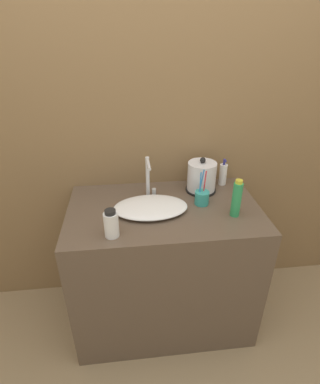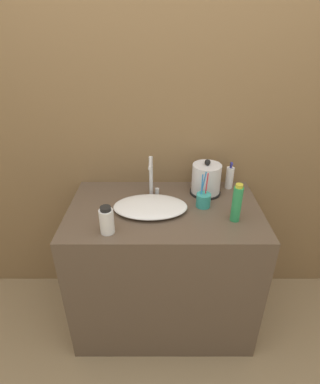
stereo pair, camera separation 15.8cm
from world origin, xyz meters
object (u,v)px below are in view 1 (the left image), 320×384
toothbrush_cup (202,197)px  lotion_bottle (223,174)px  mouthwash_bottle (237,199)px  faucet (149,176)px  shampoo_bottle (111,224)px  electric_kettle (202,178)px

toothbrush_cup → lotion_bottle: toothbrush_cup is taller
mouthwash_bottle → faucet: bearing=149.9°
toothbrush_cup → faucet: bearing=158.0°
toothbrush_cup → shampoo_bottle: (-0.49, -0.24, 0.03)m
electric_kettle → shampoo_bottle: bearing=-143.2°
lotion_bottle → electric_kettle: bearing=-156.1°
electric_kettle → lotion_bottle: (0.15, 0.07, -0.02)m
shampoo_bottle → toothbrush_cup: bearing=25.9°
faucet → lotion_bottle: (0.47, 0.10, -0.07)m
faucet → shampoo_bottle: faucet is taller
mouthwash_bottle → lotion_bottle: bearing=83.6°
faucet → electric_kettle: 0.32m
shampoo_bottle → mouthwash_bottle: size_ratio=0.69×
toothbrush_cup → electric_kettle: bearing=78.2°
electric_kettle → lotion_bottle: 0.17m
lotion_bottle → faucet: bearing=-167.4°
faucet → electric_kettle: size_ratio=1.11×
faucet → lotion_bottle: size_ratio=1.42×
lotion_bottle → shampoo_bottle: bearing=-145.8°
toothbrush_cup → lotion_bottle: 0.29m
toothbrush_cup → lotion_bottle: size_ratio=1.19×
faucet → electric_kettle: bearing=6.7°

